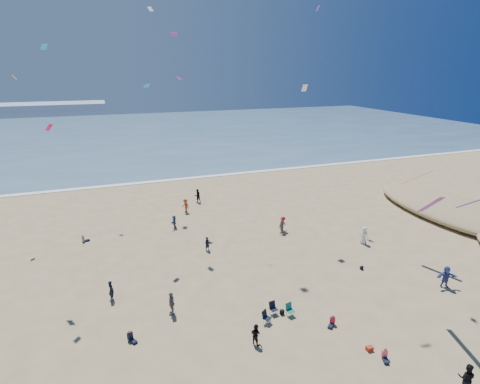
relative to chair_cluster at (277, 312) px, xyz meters
name	(u,v)px	position (x,y,z in m)	size (l,w,h in m)	color
ocean	(129,134)	(-4.32, 88.70, -0.47)	(220.00, 100.00, 0.06)	#476B84
surf_line	(152,182)	(-4.32, 38.70, -0.46)	(220.00, 1.20, 0.08)	white
standing_flyers	(261,253)	(2.28, 8.39, 0.39)	(35.99, 37.47, 1.92)	#354091
seated_group	(226,326)	(-3.99, -0.11, -0.08)	(19.59, 31.75, 0.84)	silver
chair_cluster	(277,312)	(0.00, 0.00, 0.00)	(2.77, 1.55, 1.00)	black
white_tote	(268,320)	(-0.84, -0.31, -0.30)	(0.35, 0.20, 0.40)	white
black_backpack	(282,312)	(0.52, 0.24, -0.31)	(0.30, 0.22, 0.38)	black
cooler	(369,348)	(4.26, -5.15, -0.35)	(0.45, 0.30, 0.30)	red
navy_bag	(362,268)	(10.35, 3.73, -0.33)	(0.28, 0.18, 0.34)	black
kites_aloft	(302,95)	(4.60, 6.16, 15.09)	(40.82, 46.14, 26.68)	white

